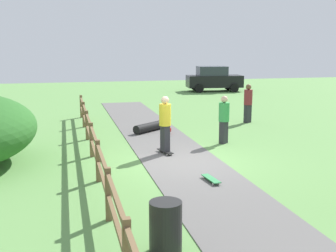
{
  "coord_description": "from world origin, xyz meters",
  "views": [
    {
      "loc": [
        -3.36,
        -11.99,
        3.46
      ],
      "look_at": [
        -0.27,
        0.67,
        1.0
      ],
      "focal_mm": 45.54,
      "sensor_mm": 36.0,
      "label": 1
    }
  ],
  "objects_px": {
    "bystander_maroon": "(248,102)",
    "bystander_green": "(224,117)",
    "skater_fallen": "(151,127)",
    "skateboard_loose": "(211,179)",
    "trash_bin": "(166,227)",
    "parked_car_black": "(214,79)",
    "skater_riding": "(165,122)"
  },
  "relations": [
    {
      "from": "bystander_maroon",
      "to": "bystander_green",
      "type": "xyz_separation_m",
      "value": [
        -2.6,
        -3.72,
        -0.02
      ]
    },
    {
      "from": "skater_fallen",
      "to": "skateboard_loose",
      "type": "height_order",
      "value": "skater_fallen"
    },
    {
      "from": "trash_bin",
      "to": "parked_car_black",
      "type": "height_order",
      "value": "parked_car_black"
    },
    {
      "from": "parked_car_black",
      "to": "bystander_maroon",
      "type": "bearing_deg",
      "value": -103.21
    },
    {
      "from": "skateboard_loose",
      "to": "bystander_maroon",
      "type": "xyz_separation_m",
      "value": [
        4.51,
        7.82,
        0.88
      ]
    },
    {
      "from": "trash_bin",
      "to": "skateboard_loose",
      "type": "xyz_separation_m",
      "value": [
        2.02,
        3.41,
        -0.36
      ]
    },
    {
      "from": "skateboard_loose",
      "to": "skater_fallen",
      "type": "bearing_deg",
      "value": 91.86
    },
    {
      "from": "trash_bin",
      "to": "bystander_green",
      "type": "bearing_deg",
      "value": 62.37
    },
    {
      "from": "skater_fallen",
      "to": "bystander_maroon",
      "type": "xyz_separation_m",
      "value": [
        4.73,
        1.1,
        0.77
      ]
    },
    {
      "from": "parked_car_black",
      "to": "trash_bin",
      "type": "bearing_deg",
      "value": -111.47
    },
    {
      "from": "trash_bin",
      "to": "skateboard_loose",
      "type": "relative_size",
      "value": 1.1
    },
    {
      "from": "skateboard_loose",
      "to": "bystander_green",
      "type": "relative_size",
      "value": 0.48
    },
    {
      "from": "skater_fallen",
      "to": "bystander_maroon",
      "type": "height_order",
      "value": "bystander_maroon"
    },
    {
      "from": "skater_fallen",
      "to": "parked_car_black",
      "type": "height_order",
      "value": "parked_car_black"
    },
    {
      "from": "bystander_green",
      "to": "parked_car_black",
      "type": "height_order",
      "value": "parked_car_black"
    },
    {
      "from": "trash_bin",
      "to": "bystander_green",
      "type": "xyz_separation_m",
      "value": [
        3.93,
        7.51,
        0.5
      ]
    },
    {
      "from": "trash_bin",
      "to": "skater_riding",
      "type": "height_order",
      "value": "skater_riding"
    },
    {
      "from": "skater_fallen",
      "to": "skateboard_loose",
      "type": "xyz_separation_m",
      "value": [
        0.22,
        -6.73,
        -0.11
      ]
    },
    {
      "from": "skateboard_loose",
      "to": "parked_car_black",
      "type": "relative_size",
      "value": 0.19
    },
    {
      "from": "trash_bin",
      "to": "parked_car_black",
      "type": "xyz_separation_m",
      "value": [
        9.65,
        24.54,
        0.51
      ]
    },
    {
      "from": "skater_riding",
      "to": "skater_fallen",
      "type": "bearing_deg",
      "value": 85.84
    },
    {
      "from": "bystander_maroon",
      "to": "skater_riding",
      "type": "bearing_deg",
      "value": -136.66
    },
    {
      "from": "bystander_green",
      "to": "skateboard_loose",
      "type": "bearing_deg",
      "value": -115.02
    },
    {
      "from": "trash_bin",
      "to": "skateboard_loose",
      "type": "bearing_deg",
      "value": 59.38
    },
    {
      "from": "trash_bin",
      "to": "skateboard_loose",
      "type": "height_order",
      "value": "trash_bin"
    },
    {
      "from": "skater_fallen",
      "to": "bystander_maroon",
      "type": "distance_m",
      "value": 4.92
    },
    {
      "from": "parked_car_black",
      "to": "skateboard_loose",
      "type": "bearing_deg",
      "value": -109.87
    },
    {
      "from": "parked_car_black",
      "to": "skater_fallen",
      "type": "bearing_deg",
      "value": -118.6
    },
    {
      "from": "trash_bin",
      "to": "skater_fallen",
      "type": "bearing_deg",
      "value": 79.94
    },
    {
      "from": "skater_riding",
      "to": "skater_fallen",
      "type": "distance_m",
      "value": 3.73
    },
    {
      "from": "skater_riding",
      "to": "bystander_maroon",
      "type": "relative_size",
      "value": 1.06
    },
    {
      "from": "skater_riding",
      "to": "bystander_green",
      "type": "bearing_deg",
      "value": 22.44
    }
  ]
}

